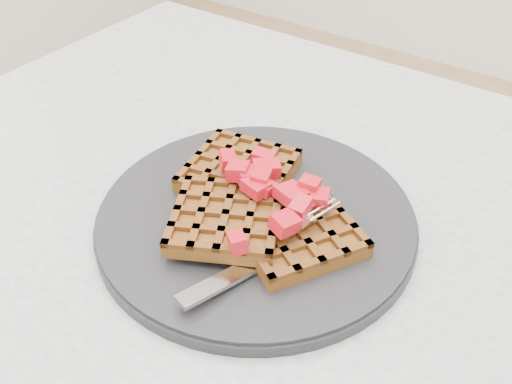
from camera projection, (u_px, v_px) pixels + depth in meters
The scene contains 5 objects.
table at pixel (363, 364), 0.56m from camera, with size 1.20×0.80×0.75m.
plate at pixel (256, 218), 0.55m from camera, with size 0.31×0.31×0.02m, color black.
waffles at pixel (254, 205), 0.54m from camera, with size 0.22×0.20×0.03m.
strawberry_pile at pixel (256, 180), 0.52m from camera, with size 0.15×0.15×0.02m, color #A80010, non-canonical shape.
fork at pixel (273, 250), 0.49m from camera, with size 0.02×0.18×0.02m, color silver, non-canonical shape.
Camera 1 is at (0.10, -0.33, 1.12)m, focal length 40.00 mm.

